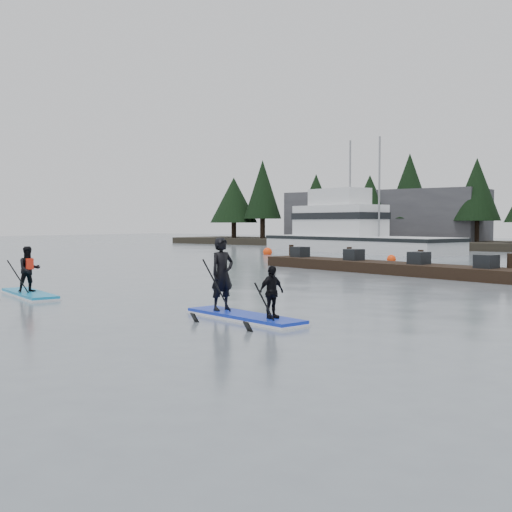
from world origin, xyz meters
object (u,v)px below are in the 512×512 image
Objects in this scene: floating_dock at (389,268)px; paddleboard_duo at (240,291)px; paddleboard_solo at (29,279)px; fishing_boat_large at (352,243)px.

floating_dock is 14.18m from paddleboard_duo.
floating_dock is at bearing 89.32° from paddleboard_solo.
paddleboard_duo is at bearing 19.97° from paddleboard_solo.
paddleboard_solo is at bearing -63.40° from fishing_boat_large.
paddleboard_solo reaches higher than floating_dock.
fishing_boat_large reaches higher than paddleboard_duo.
fishing_boat_large is at bearing 126.48° from paddleboard_duo.
fishing_boat_large is 33.46m from paddleboard_duo.
paddleboard_duo is at bearing -64.73° from floating_dock.
paddleboard_solo is at bearing -165.43° from paddleboard_duo.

